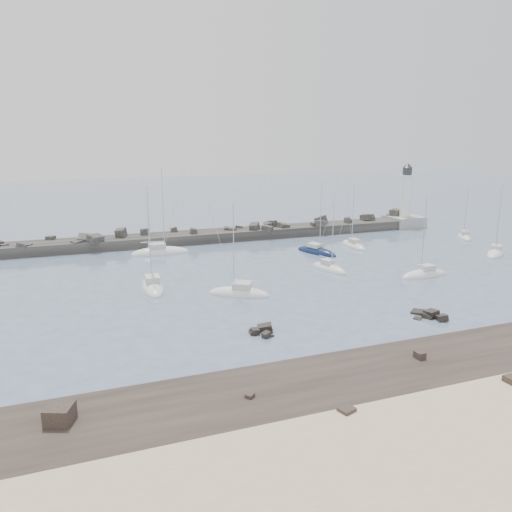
{
  "coord_description": "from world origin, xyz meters",
  "views": [
    {
      "loc": [
        -22.08,
        -52.99,
        19.42
      ],
      "look_at": [
        2.21,
        12.0,
        2.81
      ],
      "focal_mm": 35.0,
      "sensor_mm": 36.0,
      "label": 1
    }
  ],
  "objects_px": {
    "lighthouse": "(404,213)",
    "sailboat_10": "(464,237)",
    "sailboat_9": "(496,254)",
    "sailboat_5": "(329,269)",
    "sailboat_6": "(317,252)",
    "sailboat_3": "(160,253)",
    "sailboat_2": "(153,287)",
    "sailboat_4": "(239,294)",
    "sailboat_7": "(424,275)",
    "sailboat_8": "(353,246)"
  },
  "relations": [
    {
      "from": "sailboat_4",
      "to": "sailboat_5",
      "type": "distance_m",
      "value": 17.93
    },
    {
      "from": "sailboat_6",
      "to": "sailboat_8",
      "type": "distance_m",
      "value": 8.83
    },
    {
      "from": "sailboat_4",
      "to": "sailboat_9",
      "type": "height_order",
      "value": "sailboat_9"
    },
    {
      "from": "sailboat_6",
      "to": "sailboat_10",
      "type": "distance_m",
      "value": 33.16
    },
    {
      "from": "sailboat_3",
      "to": "lighthouse",
      "type": "bearing_deg",
      "value": 7.94
    },
    {
      "from": "lighthouse",
      "to": "sailboat_8",
      "type": "relative_size",
      "value": 1.21
    },
    {
      "from": "lighthouse",
      "to": "sailboat_2",
      "type": "distance_m",
      "value": 65.85
    },
    {
      "from": "sailboat_2",
      "to": "sailboat_9",
      "type": "bearing_deg",
      "value": -0.8
    },
    {
      "from": "sailboat_8",
      "to": "lighthouse",
      "type": "bearing_deg",
      "value": 33.68
    },
    {
      "from": "lighthouse",
      "to": "sailboat_10",
      "type": "relative_size",
      "value": 1.39
    },
    {
      "from": "sailboat_3",
      "to": "sailboat_8",
      "type": "distance_m",
      "value": 34.51
    },
    {
      "from": "sailboat_4",
      "to": "sailboat_7",
      "type": "bearing_deg",
      "value": -2.06
    },
    {
      "from": "lighthouse",
      "to": "sailboat_10",
      "type": "bearing_deg",
      "value": -78.91
    },
    {
      "from": "sailboat_6",
      "to": "sailboat_7",
      "type": "distance_m",
      "value": 20.07
    },
    {
      "from": "sailboat_2",
      "to": "sailboat_4",
      "type": "height_order",
      "value": "sailboat_2"
    },
    {
      "from": "sailboat_2",
      "to": "sailboat_9",
      "type": "xyz_separation_m",
      "value": [
        57.66,
        -0.8,
        -0.02
      ]
    },
    {
      "from": "lighthouse",
      "to": "sailboat_6",
      "type": "height_order",
      "value": "lighthouse"
    },
    {
      "from": "sailboat_10",
      "to": "sailboat_4",
      "type": "bearing_deg",
      "value": -160.47
    },
    {
      "from": "sailboat_5",
      "to": "sailboat_10",
      "type": "xyz_separation_m",
      "value": [
        36.54,
        11.91,
        0.01
      ]
    },
    {
      "from": "sailboat_7",
      "to": "sailboat_9",
      "type": "distance_m",
      "value": 21.45
    },
    {
      "from": "sailboat_3",
      "to": "sailboat_10",
      "type": "bearing_deg",
      "value": -7.34
    },
    {
      "from": "sailboat_4",
      "to": "sailboat_9",
      "type": "distance_m",
      "value": 48.27
    },
    {
      "from": "sailboat_7",
      "to": "sailboat_2",
      "type": "bearing_deg",
      "value": 168.31
    },
    {
      "from": "sailboat_7",
      "to": "lighthouse",
      "type": "bearing_deg",
      "value": 57.34
    },
    {
      "from": "sailboat_2",
      "to": "sailboat_10",
      "type": "relative_size",
      "value": 1.37
    },
    {
      "from": "lighthouse",
      "to": "sailboat_6",
      "type": "bearing_deg",
      "value": -151.27
    },
    {
      "from": "sailboat_4",
      "to": "sailboat_6",
      "type": "height_order",
      "value": "sailboat_6"
    },
    {
      "from": "sailboat_7",
      "to": "sailboat_9",
      "type": "xyz_separation_m",
      "value": [
        20.3,
        6.93,
        -0.01
      ]
    },
    {
      "from": "sailboat_6",
      "to": "sailboat_9",
      "type": "relative_size",
      "value": 1.05
    },
    {
      "from": "sailboat_2",
      "to": "sailboat_9",
      "type": "height_order",
      "value": "sailboat_2"
    },
    {
      "from": "lighthouse",
      "to": "sailboat_3",
      "type": "height_order",
      "value": "sailboat_3"
    },
    {
      "from": "lighthouse",
      "to": "sailboat_3",
      "type": "bearing_deg",
      "value": -172.06
    },
    {
      "from": "lighthouse",
      "to": "sailboat_9",
      "type": "distance_m",
      "value": 28.38
    },
    {
      "from": "sailboat_8",
      "to": "sailboat_10",
      "type": "distance_m",
      "value": 24.59
    },
    {
      "from": "sailboat_4",
      "to": "sailboat_7",
      "type": "relative_size",
      "value": 1.02
    },
    {
      "from": "sailboat_2",
      "to": "sailboat_6",
      "type": "distance_m",
      "value": 31.6
    },
    {
      "from": "lighthouse",
      "to": "sailboat_10",
      "type": "distance_m",
      "value": 15.82
    },
    {
      "from": "sailboat_3",
      "to": "sailboat_7",
      "type": "relative_size",
      "value": 1.27
    },
    {
      "from": "sailboat_3",
      "to": "sailboat_9",
      "type": "distance_m",
      "value": 57.04
    },
    {
      "from": "lighthouse",
      "to": "sailboat_2",
      "type": "relative_size",
      "value": 1.01
    },
    {
      "from": "sailboat_2",
      "to": "sailboat_9",
      "type": "relative_size",
      "value": 1.14
    },
    {
      "from": "sailboat_6",
      "to": "sailboat_3",
      "type": "bearing_deg",
      "value": 160.83
    },
    {
      "from": "sailboat_5",
      "to": "sailboat_9",
      "type": "xyz_separation_m",
      "value": [
        31.37,
        -0.98,
        -0.0
      ]
    },
    {
      "from": "sailboat_5",
      "to": "sailboat_9",
      "type": "height_order",
      "value": "sailboat_9"
    },
    {
      "from": "sailboat_2",
      "to": "sailboat_6",
      "type": "bearing_deg",
      "value": 20.01
    },
    {
      "from": "lighthouse",
      "to": "sailboat_8",
      "type": "bearing_deg",
      "value": -146.32
    },
    {
      "from": "sailboat_2",
      "to": "sailboat_3",
      "type": "relative_size",
      "value": 0.92
    },
    {
      "from": "sailboat_8",
      "to": "sailboat_10",
      "type": "height_order",
      "value": "sailboat_8"
    },
    {
      "from": "sailboat_8",
      "to": "sailboat_10",
      "type": "bearing_deg",
      "value": -2.03
    },
    {
      "from": "sailboat_4",
      "to": "sailboat_2",
      "type": "bearing_deg",
      "value": 145.36
    }
  ]
}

